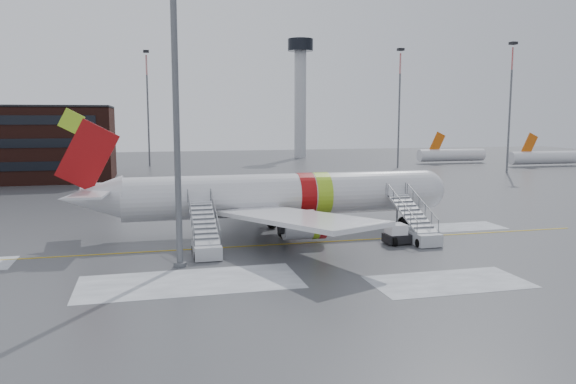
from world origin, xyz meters
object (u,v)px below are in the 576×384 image
object	(u,v)px
airliner	(272,196)
light_mast_near	(176,94)
pushback_tug	(400,235)
airstair_fwd	(419,230)
airstair_aft	(205,241)

from	to	relation	value
airliner	light_mast_near	size ratio (longest dim) A/B	1.53
pushback_tug	airstair_fwd	bearing A→B (deg)	4.64
airstair_aft	airstair_fwd	bearing A→B (deg)	0.00
airliner	pushback_tug	world-z (taller)	airliner
light_mast_near	airliner	bearing A→B (deg)	47.39
airstair_fwd	light_mast_near	xyz separation A→B (m)	(-19.89, -3.00, 10.90)
airstair_aft	airliner	bearing A→B (deg)	44.39
airstair_fwd	airstair_aft	bearing A→B (deg)	180.00
airliner	airstair_aft	bearing A→B (deg)	-135.61
airliner	airstair_fwd	bearing A→B (deg)	-30.45
airliner	light_mast_near	world-z (taller)	light_mast_near
airliner	airstair_aft	size ratio (longest dim) A/B	4.55
airstair_fwd	pushback_tug	bearing A→B (deg)	-175.36
pushback_tug	airliner	bearing A→B (deg)	144.42
pushback_tug	light_mast_near	size ratio (longest dim) A/B	0.13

